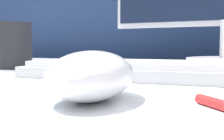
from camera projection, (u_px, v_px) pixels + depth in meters
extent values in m
cube|color=navy|center=(217.00, 115.00, 0.99)|extent=(5.00, 0.03, 1.10)
ellipsoid|color=white|center=(92.00, 75.00, 0.27)|extent=(0.09, 0.13, 0.04)
cube|color=silver|center=(155.00, 72.00, 0.45)|extent=(0.39, 0.19, 0.02)
cube|color=silver|center=(156.00, 64.00, 0.45)|extent=(0.37, 0.17, 0.01)
cylinder|color=#232328|center=(11.00, 45.00, 0.64)|extent=(0.08, 0.08, 0.09)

